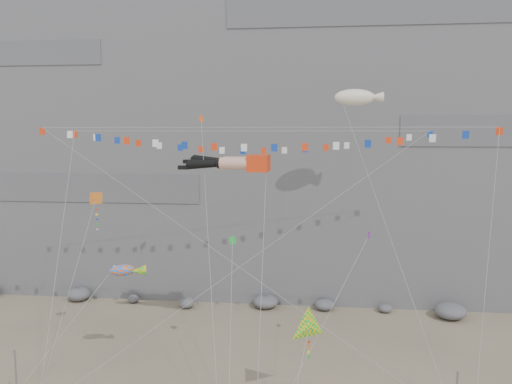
# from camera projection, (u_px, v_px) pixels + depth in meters

# --- Properties ---
(cliff) EXTENTS (80.00, 28.00, 50.00)m
(cliff) POSITION_uv_depth(u_px,v_px,m) (277.00, 75.00, 62.85)
(cliff) COLOR slate
(cliff) RESTS_ON ground
(talus_boulders) EXTENTS (60.00, 3.00, 1.20)m
(talus_boulders) POSITION_uv_depth(u_px,v_px,m) (266.00, 302.00, 51.00)
(talus_boulders) COLOR slate
(talus_boulders) RESTS_ON ground
(anchor_pole_left) EXTENTS (0.12, 0.12, 3.91)m
(anchor_pole_left) POSITION_uv_depth(u_px,v_px,m) (16.00, 378.00, 32.46)
(anchor_pole_left) COLOR gray
(anchor_pole_left) RESTS_ON ground
(legs_kite) EXTENTS (7.32, 14.86, 20.59)m
(legs_kite) POSITION_uv_depth(u_px,v_px,m) (234.00, 163.00, 37.43)
(legs_kite) COLOR red
(legs_kite) RESTS_ON ground
(flag_banner_upper) EXTENTS (29.71, 15.44, 25.66)m
(flag_banner_upper) POSITION_uv_depth(u_px,v_px,m) (253.00, 131.00, 41.89)
(flag_banner_upper) COLOR red
(flag_banner_upper) RESTS_ON ground
(flag_banner_lower) EXTENTS (33.39, 7.41, 23.85)m
(flag_banner_lower) POSITION_uv_depth(u_px,v_px,m) (259.00, 128.00, 36.19)
(flag_banner_lower) COLOR red
(flag_banner_lower) RESTS_ON ground
(harlequin_kite) EXTENTS (2.94, 7.20, 14.54)m
(harlequin_kite) POSITION_uv_depth(u_px,v_px,m) (96.00, 199.00, 36.54)
(harlequin_kite) COLOR #FB1B2D
(harlequin_kite) RESTS_ON ground
(fish_windsock) EXTENTS (7.70, 7.68, 11.89)m
(fish_windsock) POSITION_uv_depth(u_px,v_px,m) (122.00, 270.00, 36.06)
(fish_windsock) COLOR #E6580B
(fish_windsock) RESTS_ON ground
(delta_kite) EXTENTS (2.82, 6.91, 8.41)m
(delta_kite) POSITION_uv_depth(u_px,v_px,m) (309.00, 327.00, 31.11)
(delta_kite) COLOR #F0B50C
(delta_kite) RESTS_ON ground
(blimp_windsock) EXTENTS (7.85, 14.08, 25.14)m
(blimp_windsock) POSITION_uv_depth(u_px,v_px,m) (355.00, 98.00, 42.55)
(blimp_windsock) COLOR #F1E0C6
(blimp_windsock) RESTS_ON ground
(small_kite_a) EXTENTS (4.43, 13.97, 23.46)m
(small_kite_a) POSITION_uv_depth(u_px,v_px,m) (201.00, 124.00, 39.67)
(small_kite_a) COLOR #FF5815
(small_kite_a) RESTS_ON ground
(small_kite_b) EXTENTS (7.21, 9.02, 14.96)m
(small_kite_b) POSITION_uv_depth(u_px,v_px,m) (368.00, 238.00, 36.02)
(small_kite_b) COLOR purple
(small_kite_b) RESTS_ON ground
(small_kite_c) EXTENTS (1.95, 10.74, 14.27)m
(small_kite_c) POSITION_uv_depth(u_px,v_px,m) (232.00, 243.00, 35.90)
(small_kite_c) COLOR green
(small_kite_c) RESTS_ON ground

